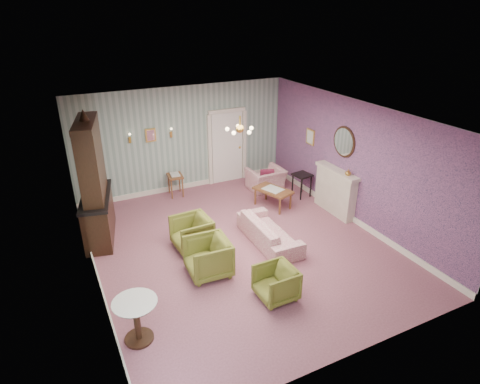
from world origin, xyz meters
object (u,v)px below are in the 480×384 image
dresser (93,179)px  coffee_table (273,198)px  side_table_black (302,185)px  pedestal_table (137,321)px  olive_chair_c (192,231)px  fireplace (335,191)px  sofa_chintz (269,228)px  wingback_chair (266,176)px  olive_chair_b (208,256)px  olive_chair_a (276,282)px

dresser → coffee_table: bearing=7.2°
side_table_black → pedestal_table: size_ratio=0.87×
olive_chair_c → coffee_table: 2.74m
fireplace → coffee_table: 1.60m
sofa_chintz → side_table_black: sofa_chintz is taller
dresser → pedestal_table: (0.00, -3.51, -1.06)m
wingback_chair → dresser: dresser is taller
sofa_chintz → pedestal_table: 3.68m
olive_chair_b → olive_chair_c: olive_chair_b is taller
fireplace → pedestal_table: fireplace is taller
olive_chair_a → olive_chair_c: olive_chair_c is taller
olive_chair_a → olive_chair_b: olive_chair_b is taller
sofa_chintz → dresser: dresser is taller
side_table_black → sofa_chintz: bearing=-139.8°
pedestal_table → side_table_black: bearing=32.0°
olive_chair_c → coffee_table: size_ratio=0.81×
olive_chair_a → dresser: dresser is taller
side_table_black → olive_chair_b: bearing=-149.2°
olive_chair_c → side_table_black: size_ratio=1.20×
olive_chair_c → side_table_black: olive_chair_c is taller
olive_chair_a → coffee_table: bearing=149.7°
olive_chair_b → wingback_chair: bearing=138.5°
olive_chair_c → wingback_chair: wingback_chair is taller
olive_chair_b → fireplace: fireplace is taller
olive_chair_c → pedestal_table: 2.76m
coffee_table → wingback_chair: bearing=69.8°
sofa_chintz → coffee_table: size_ratio=1.92×
olive_chair_c → sofa_chintz: olive_chair_c is taller
coffee_table → side_table_black: bearing=11.1°
dresser → coffee_table: dresser is taller
wingback_chair → side_table_black: bearing=126.3°
fireplace → coffee_table: bearing=142.6°
olive_chair_a → dresser: (-2.46, 3.58, 1.10)m
fireplace → pedestal_table: (-5.51, -2.16, -0.20)m
pedestal_table → coffee_table: bearing=36.0°
fireplace → sofa_chintz: bearing=-166.3°
wingback_chair → fireplace: size_ratio=0.68×
olive_chair_b → wingback_chair: (3.00, 3.01, 0.00)m
pedestal_table → fireplace: bearing=21.4°
coffee_table → olive_chair_b: bearing=-143.0°
olive_chair_b → pedestal_table: size_ratio=1.10×
fireplace → wingback_chair: bearing=113.4°
sofa_chintz → fireplace: (2.21, 0.54, 0.21)m
olive_chair_c → sofa_chintz: size_ratio=0.42×
dresser → wingback_chair: bearing=20.4°
olive_chair_b → coffee_table: (2.62, 1.97, -0.16)m
olive_chair_b → pedestal_table: olive_chair_b is taller
olive_chair_a → side_table_black: (2.84, 3.38, -0.01)m
fireplace → side_table_black: (-0.21, 1.15, -0.25)m
pedestal_table → olive_chair_a: bearing=-1.7°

